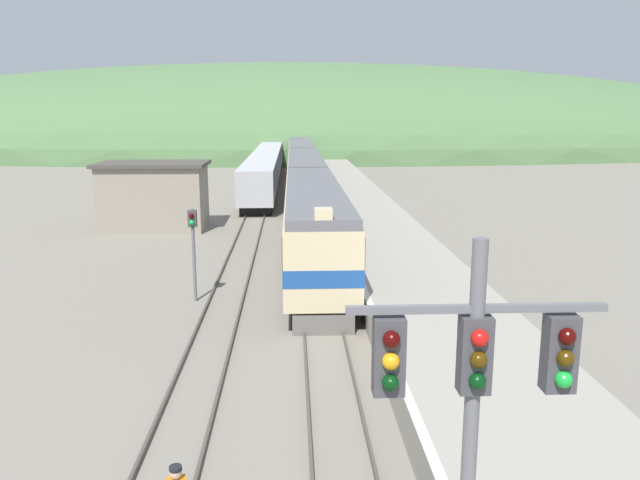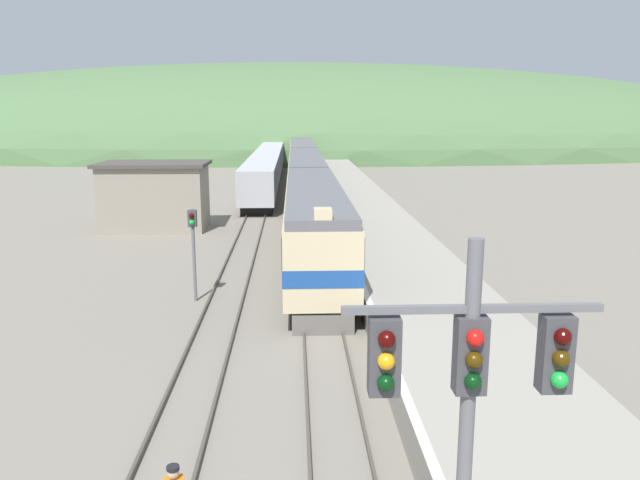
% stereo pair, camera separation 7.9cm
% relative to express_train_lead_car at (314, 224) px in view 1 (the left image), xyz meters
% --- Properties ---
extents(track_main, '(1.52, 180.00, 0.16)m').
position_rel_express_train_lead_car_xyz_m(track_main, '(0.00, 40.92, -2.25)').
color(track_main, '#4C443D').
rests_on(track_main, ground).
extents(track_siding, '(1.51, 180.00, 0.16)m').
position_rel_express_train_lead_car_xyz_m(track_siding, '(-3.99, 40.92, -2.25)').
color(track_siding, '#4C443D').
rests_on(track_siding, ground).
extents(platform, '(5.24, 140.00, 1.12)m').
position_rel_express_train_lead_car_xyz_m(platform, '(4.22, 20.92, -1.78)').
color(platform, '#9E9689').
rests_on(platform, ground).
extents(distant_hills, '(227.76, 102.49, 36.05)m').
position_rel_express_train_lead_car_xyz_m(distant_hills, '(0.00, 109.62, -2.33)').
color(distant_hills, '#517547').
rests_on(distant_hills, ground).
extents(station_shed, '(7.34, 4.81, 4.61)m').
position_rel_express_train_lead_car_xyz_m(station_shed, '(-10.58, 11.47, -0.01)').
color(station_shed, gray).
rests_on(station_shed, ground).
extents(express_train_lead_car, '(2.97, 20.42, 4.63)m').
position_rel_express_train_lead_car_xyz_m(express_train_lead_car, '(0.00, 0.00, 0.00)').
color(express_train_lead_car, black).
rests_on(express_train_lead_car, ground).
extents(carriage_second, '(2.96, 21.89, 4.27)m').
position_rel_express_train_lead_car_xyz_m(carriage_second, '(0.00, 22.27, -0.01)').
color(carriage_second, black).
rests_on(carriage_second, ground).
extents(carriage_third, '(2.96, 21.89, 4.27)m').
position_rel_express_train_lead_car_xyz_m(carriage_third, '(0.00, 45.04, -0.01)').
color(carriage_third, black).
rests_on(carriage_third, ground).
extents(carriage_fourth, '(2.96, 21.89, 4.27)m').
position_rel_express_train_lead_car_xyz_m(carriage_fourth, '(0.00, 67.81, -0.01)').
color(carriage_fourth, black).
rests_on(carriage_fourth, ground).
extents(siding_train, '(2.90, 46.63, 3.56)m').
position_rel_express_train_lead_car_xyz_m(siding_train, '(-3.99, 38.73, -0.49)').
color(siding_train, black).
rests_on(siding_train, ground).
extents(signal_mast_main, '(3.30, 0.42, 6.53)m').
position_rel_express_train_lead_car_xyz_m(signal_mast_main, '(1.21, -24.14, 2.09)').
color(signal_mast_main, slate).
rests_on(signal_mast_main, ground).
extents(signal_post_siding, '(0.36, 0.42, 4.02)m').
position_rel_express_train_lead_car_xyz_m(signal_post_siding, '(-5.31, -5.49, 0.54)').
color(signal_post_siding, slate).
rests_on(signal_post_siding, ground).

